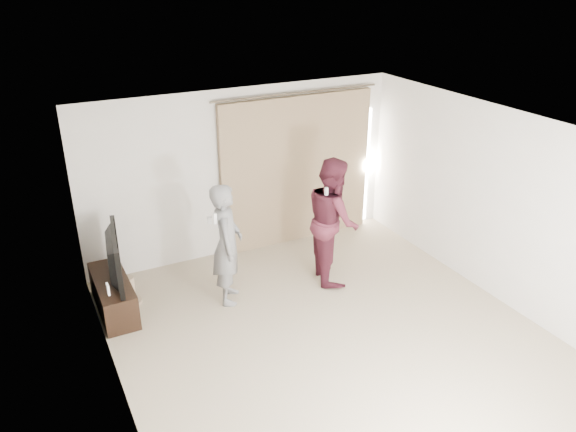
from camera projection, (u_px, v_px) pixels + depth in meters
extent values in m
plane|color=tan|center=(333.00, 339.00, 6.92)|extent=(5.50, 5.50, 0.00)
cube|color=silver|center=(243.00, 172.00, 8.61)|extent=(5.00, 0.04, 2.60)
cube|color=silver|center=(113.00, 300.00, 5.35)|extent=(0.04, 5.50, 2.60)
cube|color=white|center=(108.00, 289.00, 5.72)|extent=(0.02, 0.08, 0.12)
cube|color=white|center=(341.00, 135.00, 5.84)|extent=(5.00, 5.50, 0.01)
cube|color=tan|center=(297.00, 171.00, 8.97)|extent=(2.60, 0.10, 2.40)
cylinder|color=brown|center=(298.00, 93.00, 8.46)|extent=(2.80, 0.03, 0.03)
cube|color=white|center=(366.00, 166.00, 9.62)|extent=(0.08, 0.04, 2.00)
cube|color=black|center=(113.00, 295.00, 7.40)|extent=(0.42, 1.22, 0.47)
imported|color=black|center=(108.00, 257.00, 7.17)|extent=(0.31, 1.16, 0.66)
cylinder|color=tan|center=(131.00, 302.00, 7.63)|extent=(0.31, 0.31, 0.05)
cylinder|color=tan|center=(129.00, 289.00, 7.54)|extent=(0.17, 0.17, 0.36)
imported|color=slate|center=(227.00, 244.00, 7.41)|extent=(0.62, 0.73, 1.69)
cube|color=white|center=(215.00, 219.00, 7.06)|extent=(0.04, 0.04, 0.14)
cube|color=white|center=(210.00, 220.00, 7.29)|extent=(0.05, 0.05, 0.09)
imported|color=#521D2A|center=(333.00, 220.00, 7.93)|extent=(0.91, 1.04, 1.83)
cube|color=white|center=(326.00, 192.00, 7.58)|extent=(0.04, 0.04, 0.14)
cube|color=white|center=(318.00, 195.00, 7.81)|extent=(0.05, 0.05, 0.09)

